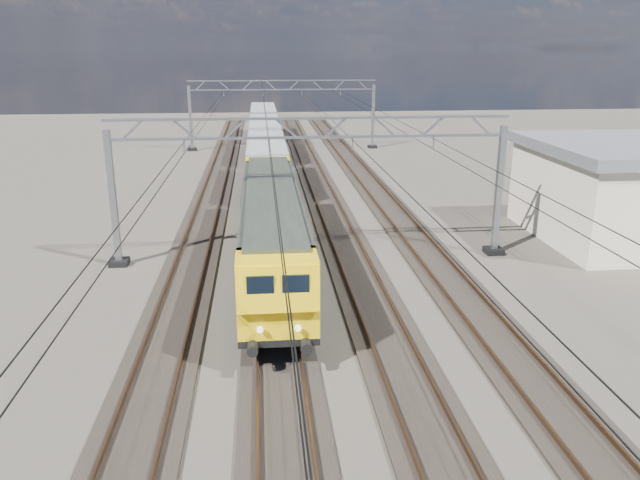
{
  "coord_description": "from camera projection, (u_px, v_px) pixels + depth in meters",
  "views": [
    {
      "loc": [
        -2.42,
        -25.78,
        10.23
      ],
      "look_at": [
        -0.0,
        -0.52,
        2.4
      ],
      "focal_mm": 35.0,
      "sensor_mm": 36.0,
      "label": 1
    }
  ],
  "objects": [
    {
      "name": "catenary_gantry_mid",
      "position": [
        311.0,
        183.0,
        30.41
      ],
      "size": [
        19.9,
        0.9,
        7.11
      ],
      "color": "gray",
      "rests_on": "ground"
    },
    {
      "name": "catenary_gantry_far",
      "position": [
        283.0,
        112.0,
        64.66
      ],
      "size": [
        19.9,
        0.9,
        7.11
      ],
      "color": "gray",
      "rests_on": "ground"
    },
    {
      "name": "hopper_wagon_third",
      "position": [
        263.0,
        119.0,
        73.06
      ],
      "size": [
        3.38,
        13.0,
        3.25
      ],
      "color": "black",
      "rests_on": "ground"
    },
    {
      "name": "track_loco",
      "position": [
        274.0,
        288.0,
        27.55
      ],
      "size": [
        2.6,
        140.0,
        0.3
      ],
      "color": "black",
      "rests_on": "ground"
    },
    {
      "name": "track_outer_east",
      "position": [
        450.0,
        282.0,
        28.28
      ],
      "size": [
        2.6,
        140.0,
        0.3
      ],
      "color": "black",
      "rests_on": "ground"
    },
    {
      "name": "track_outer_west",
      "position": [
        182.0,
        291.0,
        27.19
      ],
      "size": [
        2.6,
        140.0,
        0.3
      ],
      "color": "black",
      "rests_on": "ground"
    },
    {
      "name": "overhead_wires",
      "position": [
        305.0,
        135.0,
        33.67
      ],
      "size": [
        12.03,
        140.0,
        0.53
      ],
      "color": "black",
      "rests_on": "ground"
    },
    {
      "name": "hopper_wagon_mid",
      "position": [
        265.0,
        135.0,
        59.56
      ],
      "size": [
        3.38,
        13.0,
        3.25
      ],
      "color": "black",
      "rests_on": "ground"
    },
    {
      "name": "hopper_wagon_lead",
      "position": [
        267.0,
        161.0,
        46.05
      ],
      "size": [
        3.38,
        13.0,
        3.25
      ],
      "color": "black",
      "rests_on": "ground"
    },
    {
      "name": "locomotive",
      "position": [
        272.0,
        224.0,
        29.19
      ],
      "size": [
        2.76,
        21.1,
        3.62
      ],
      "color": "black",
      "rests_on": "ground"
    },
    {
      "name": "ground",
      "position": [
        319.0,
        288.0,
        27.76
      ],
      "size": [
        160.0,
        160.0,
        0.0
      ],
      "primitive_type": "plane",
      "color": "black",
      "rests_on": "ground"
    },
    {
      "name": "track_inner_east",
      "position": [
        363.0,
        285.0,
        27.92
      ],
      "size": [
        2.6,
        140.0,
        0.3
      ],
      "color": "black",
      "rests_on": "ground"
    }
  ]
}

